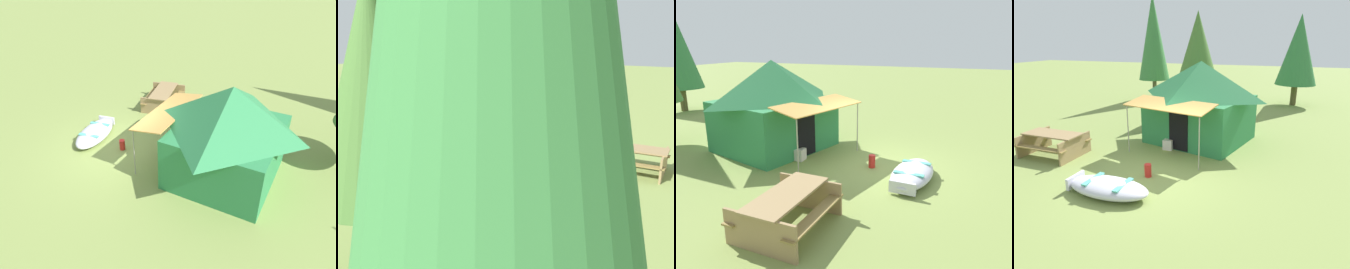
% 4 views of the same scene
% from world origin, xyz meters
% --- Properties ---
extents(ground_plane, '(80.00, 80.00, 0.00)m').
position_xyz_m(ground_plane, '(0.00, 0.00, 0.00)').
color(ground_plane, olive).
extents(beached_rowboat, '(2.24, 1.09, 0.40)m').
position_xyz_m(beached_rowboat, '(-0.64, -1.26, 0.21)').
color(beached_rowboat, silver).
rests_on(beached_rowboat, ground_plane).
extents(canvas_cabin_tent, '(4.25, 4.83, 2.99)m').
position_xyz_m(canvas_cabin_tent, '(0.30, 3.69, 1.55)').
color(canvas_cabin_tent, '#2B7D46').
rests_on(canvas_cabin_tent, ground_plane).
extents(picnic_table, '(1.97, 1.54, 0.76)m').
position_xyz_m(picnic_table, '(-3.87, 0.52, 0.48)').
color(picnic_table, '#977A4F').
rests_on(picnic_table, ground_plane).
extents(cooler_box, '(0.35, 0.46, 0.36)m').
position_xyz_m(cooler_box, '(-0.45, 2.36, 0.18)').
color(cooler_box, beige).
rests_on(cooler_box, ground_plane).
extents(fuel_can, '(0.23, 0.23, 0.38)m').
position_xyz_m(fuel_can, '(-0.15, 0.02, 0.19)').
color(fuel_can, red).
rests_on(fuel_can, ground_plane).
extents(pine_tree_back_left, '(1.93, 1.93, 6.38)m').
position_xyz_m(pine_tree_back_left, '(-4.83, 10.72, 3.82)').
color(pine_tree_back_left, brown).
rests_on(pine_tree_back_left, ground_plane).
extents(pine_tree_back_right, '(2.15, 2.15, 5.08)m').
position_xyz_m(pine_tree_back_right, '(-1.10, 7.86, 3.30)').
color(pine_tree_back_right, '#523536').
rests_on(pine_tree_back_right, ground_plane).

